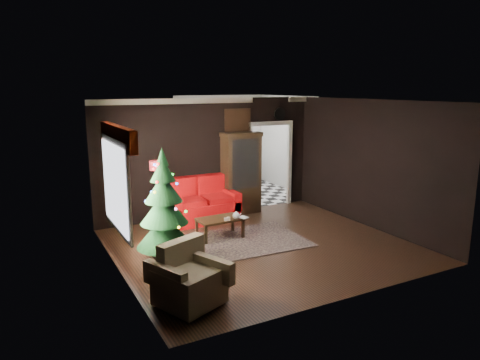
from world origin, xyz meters
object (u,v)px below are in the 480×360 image
christmas_tree (164,205)px  curio_cabinet (241,175)px  teapot (236,215)px  coffee_table (220,228)px  loveseat (201,200)px  armchair (189,275)px  wall_clock (280,114)px  floor_lamp (156,195)px  kitchen_table (238,184)px

christmas_tree → curio_cabinet: bearing=39.5°
curio_cabinet → teapot: curio_cabinet is taller
coffee_table → loveseat: bearing=84.5°
armchair → wall_clock: size_ratio=2.67×
armchair → coffee_table: (1.61, 2.41, -0.24)m
teapot → floor_lamp: bearing=140.5°
armchair → christmas_tree: bearing=60.5°
armchair → coffee_table: bearing=33.6°
teapot → kitchen_table: kitchen_table is taller
christmas_tree → teapot: christmas_tree is taller
floor_lamp → teapot: (1.32, -1.09, -0.33)m
curio_cabinet → kitchen_table: size_ratio=2.53×
floor_lamp → coffee_table: bearing=-39.6°
loveseat → coffee_table: (-0.12, -1.24, -0.28)m
curio_cabinet → kitchen_table: (0.65, 1.43, -0.57)m
christmas_tree → coffee_table: christmas_tree is taller
wall_clock → floor_lamp: bearing=-167.7°
loveseat → kitchen_table: loveseat is taller
loveseat → wall_clock: 3.04m
loveseat → armchair: bearing=-115.4°
coffee_table → teapot: (0.27, -0.22, 0.28)m
coffee_table → curio_cabinet: bearing=49.0°
floor_lamp → armchair: bearing=-99.6°
curio_cabinet → wall_clock: bearing=8.5°
loveseat → armchair: size_ratio=1.99×
floor_lamp → coffee_table: size_ratio=1.63×
floor_lamp → curio_cabinet: bearing=14.2°
christmas_tree → wall_clock: 4.75m
floor_lamp → wall_clock: (3.53, 0.77, 1.55)m
curio_cabinet → kitchen_table: 1.67m
wall_clock → kitchen_table: (-0.55, 1.25, -2.00)m
curio_cabinet → kitchen_table: bearing=65.6°
christmas_tree → armchair: christmas_tree is taller
loveseat → curio_cabinet: (1.15, 0.22, 0.45)m
armchair → coffee_table: size_ratio=0.95×
curio_cabinet → floor_lamp: curio_cabinet is taller
coffee_table → wall_clock: bearing=33.6°
coffee_table → teapot: teapot is taller
loveseat → christmas_tree: 2.57m
christmas_tree → teapot: 1.85m
floor_lamp → coffee_table: 1.50m
floor_lamp → coffee_table: floor_lamp is taller
armchair → wall_clock: (4.08, 4.06, 1.92)m
wall_clock → kitchen_table: wall_clock is taller
coffee_table → kitchen_table: size_ratio=1.20×
floor_lamp → teapot: size_ratio=8.77×
floor_lamp → christmas_tree: size_ratio=0.77×
coffee_table → teapot: size_ratio=5.39×
loveseat → christmas_tree: (-1.53, -1.99, 0.55)m
curio_cabinet → armchair: 4.86m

